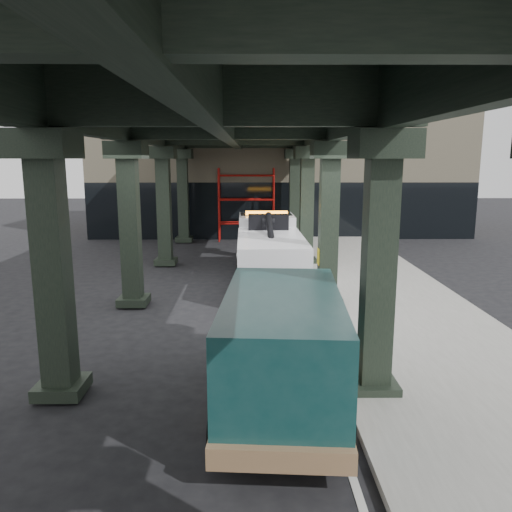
{
  "coord_description": "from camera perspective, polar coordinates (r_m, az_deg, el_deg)",
  "views": [
    {
      "loc": [
        0.24,
        -12.97,
        4.5
      ],
      "look_at": [
        0.39,
        1.35,
        1.7
      ],
      "focal_mm": 35.0,
      "sensor_mm": 36.0,
      "label": 1
    }
  ],
  "objects": [
    {
      "name": "scaffolding",
      "position": [
        27.72,
        -1.11,
        6.11
      ],
      "size": [
        3.08,
        0.88,
        4.0
      ],
      "color": "#AA120D",
      "rests_on": "ground"
    },
    {
      "name": "tow_truck",
      "position": [
        18.44,
        1.45,
        0.93
      ],
      "size": [
        2.48,
        7.91,
        2.58
      ],
      "rotation": [
        0.0,
        0.0,
        0.02
      ],
      "color": "black",
      "rests_on": "ground"
    },
    {
      "name": "ground",
      "position": [
        13.73,
        -1.6,
        -8.07
      ],
      "size": [
        90.0,
        90.0,
        0.0
      ],
      "primitive_type": "plane",
      "color": "black",
      "rests_on": "ground"
    },
    {
      "name": "lane_stripe",
      "position": [
        15.7,
        4.77,
        -5.61
      ],
      "size": [
        0.12,
        38.0,
        0.01
      ],
      "primitive_type": "cube",
      "color": "silver",
      "rests_on": "ground"
    },
    {
      "name": "sidewalk",
      "position": [
        16.18,
        14.74,
        -5.18
      ],
      "size": [
        5.0,
        40.0,
        0.15
      ],
      "primitive_type": "cube",
      "color": "gray",
      "rests_on": "ground"
    },
    {
      "name": "viaduct",
      "position": [
        15.01,
        -3.16,
        14.72
      ],
      "size": [
        7.4,
        32.0,
        6.4
      ],
      "color": "black",
      "rests_on": "ground"
    },
    {
      "name": "building",
      "position": [
        33.02,
        2.49,
        10.18
      ],
      "size": [
        22.0,
        10.0,
        8.0
      ],
      "primitive_type": "cube",
      "color": "#C6B793",
      "rests_on": "ground"
    },
    {
      "name": "towed_van",
      "position": [
        9.19,
        3.04,
        -10.09
      ],
      "size": [
        2.49,
        5.56,
        2.2
      ],
      "rotation": [
        0.0,
        0.0,
        -0.07
      ],
      "color": "#0F3838",
      "rests_on": "ground"
    }
  ]
}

